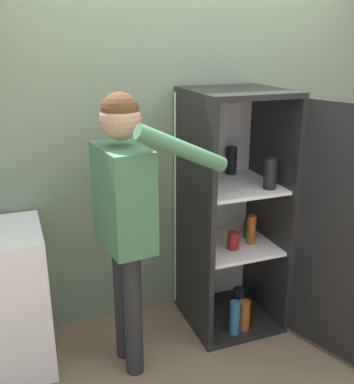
# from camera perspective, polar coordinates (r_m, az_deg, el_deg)

# --- Properties ---
(ground_plane) EXTENTS (12.00, 12.00, 0.00)m
(ground_plane) POSITION_cam_1_polar(r_m,az_deg,el_deg) (3.05, 8.55, -22.17)
(ground_plane) COLOR #7A664C
(wall_back) EXTENTS (7.00, 0.06, 2.55)m
(wall_back) POSITION_cam_1_polar(r_m,az_deg,el_deg) (3.27, 1.29, 6.16)
(wall_back) COLOR gray
(wall_back) RESTS_ON ground_plane
(refrigerator) EXTENTS (0.88, 1.23, 1.69)m
(refrigerator) POSITION_cam_1_polar(r_m,az_deg,el_deg) (3.13, 9.35, -3.16)
(refrigerator) COLOR black
(refrigerator) RESTS_ON ground_plane
(person) EXTENTS (0.70, 0.57, 1.73)m
(person) POSITION_cam_1_polar(r_m,az_deg,el_deg) (2.59, -6.60, -1.29)
(person) COLOR #262628
(person) RESTS_ON ground_plane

